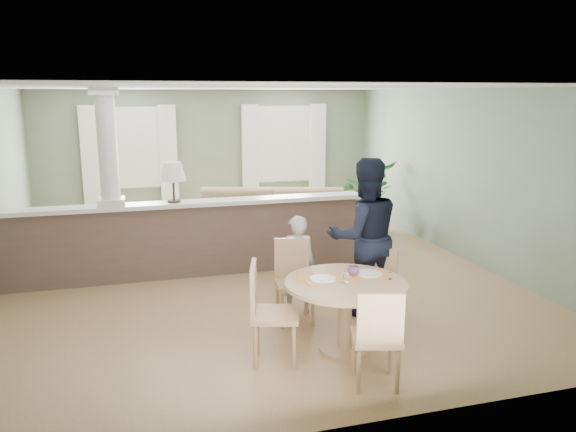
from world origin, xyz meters
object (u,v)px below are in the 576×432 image
object	(u,v)px
dining_table	(346,296)
chair_near	(378,334)
child_person	(297,264)
chair_side	(267,308)
chair_far_man	(379,282)
chair_far_boy	(293,276)
man_person	(364,237)
sofa	(271,220)
houseplant	(365,197)

from	to	relation	value
dining_table	chair_near	bearing A→B (deg)	-90.68
chair_near	child_person	bearing A→B (deg)	-69.60
chair_near	chair_side	xyz separation A→B (m)	(-0.82, 0.79, 0.03)
chair_far_man	chair_side	distance (m)	1.62
chair_far_boy	man_person	size ratio (longest dim) A/B	0.51
chair_far_boy	child_person	xyz separation A→B (m)	(0.10, 0.20, 0.07)
sofa	child_person	world-z (taller)	child_person
sofa	child_person	distance (m)	2.97
houseplant	chair_far_man	size ratio (longest dim) A/B	1.55
houseplant	chair_side	bearing A→B (deg)	-123.37
chair_near	sofa	bearing A→B (deg)	-77.34
child_person	chair_far_boy	bearing A→B (deg)	72.24
sofa	man_person	xyz separation A→B (m)	(0.36, -3.15, 0.46)
chair_near	child_person	distance (m)	1.95
chair_far_boy	chair_far_man	xyz separation A→B (m)	(0.94, -0.33, -0.06)
houseplant	chair_far_boy	distance (m)	4.58
houseplant	man_person	distance (m)	4.16
chair_side	chair_far_boy	bearing A→B (deg)	-14.91
sofa	chair_side	xyz separation A→B (m)	(-1.08, -4.09, 0.07)
houseplant	child_person	xyz separation A→B (m)	(-2.46, -3.58, -0.06)
sofa	chair_far_man	size ratio (longest dim) A/B	3.88
dining_table	chair_side	size ratio (longest dim) A/B	1.23
houseplant	dining_table	world-z (taller)	houseplant
sofa	chair_far_man	bearing A→B (deg)	-66.05
chair_far_boy	chair_side	distance (m)	1.11
chair_side	chair_near	bearing A→B (deg)	-118.30
chair_near	chair_side	bearing A→B (deg)	-28.08
chair_side	man_person	size ratio (longest dim) A/B	0.53
houseplant	chair_near	bearing A→B (deg)	-112.58
chair_far_boy	chair_far_man	size ratio (longest dim) A/B	1.12
chair_near	man_person	distance (m)	1.89
sofa	child_person	xyz separation A→B (m)	(-0.42, -2.93, 0.12)
chair_far_man	child_person	distance (m)	1.00
man_person	chair_near	bearing A→B (deg)	74.40
houseplant	chair_near	distance (m)	5.99
houseplant	chair_side	size ratio (longest dim) A/B	1.32
child_person	man_person	size ratio (longest dim) A/B	0.64
dining_table	chair_side	distance (m)	0.83
sofa	houseplant	xyz separation A→B (m)	(2.04, 0.65, 0.18)
chair_far_boy	chair_side	xyz separation A→B (m)	(-0.56, -0.95, 0.03)
chair_side	child_person	bearing A→B (deg)	-14.35
chair_near	chair_side	size ratio (longest dim) A/B	0.94
houseplant	chair_near	size ratio (longest dim) A/B	1.41
sofa	child_person	bearing A→B (deg)	-80.97
houseplant	chair_far_man	bearing A→B (deg)	-111.55
man_person	chair_side	bearing A→B (deg)	37.24
houseplant	chair_side	distance (m)	5.68
dining_table	child_person	world-z (taller)	child_person
dining_table	chair_far_man	xyz separation A→B (m)	(0.66, 0.61, -0.12)
chair_far_man	child_person	world-z (taller)	child_person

